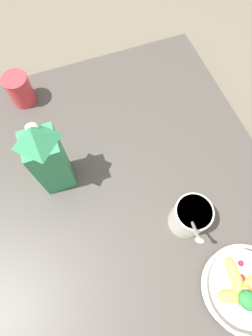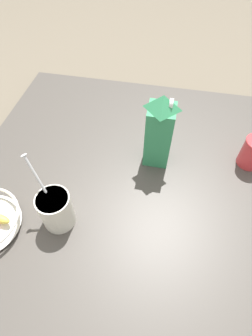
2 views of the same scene
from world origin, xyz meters
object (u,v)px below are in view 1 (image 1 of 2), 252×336
at_px(milk_carton, 48,158).
at_px(drinking_cup, 20,89).
at_px(fruit_bowl, 244,289).
at_px(yogurt_tub, 190,216).

height_order(milk_carton, drinking_cup, milk_carton).
relative_size(fruit_bowl, yogurt_tub, 0.92).
height_order(yogurt_tub, drinking_cup, yogurt_tub).
bearing_deg(milk_carton, fruit_bowl, 128.05).
bearing_deg(yogurt_tub, fruit_bowl, 106.06).
xyz_separation_m(milk_carton, drinking_cup, (0.04, -0.35, -0.08)).
height_order(fruit_bowl, milk_carton, milk_carton).
distance_m(yogurt_tub, drinking_cup, 0.72).
bearing_deg(milk_carton, drinking_cup, -82.68).
distance_m(milk_carton, yogurt_tub, 0.42).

